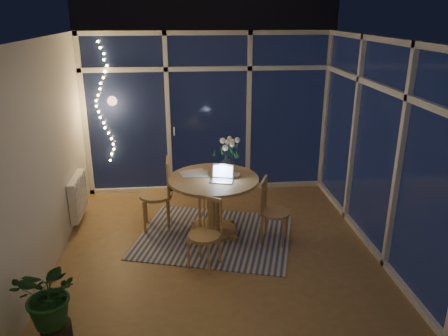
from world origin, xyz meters
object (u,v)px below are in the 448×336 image
Objects in this scene: chair_right at (275,211)px; flower_vase at (226,164)px; chair_front at (204,234)px; potted_plant at (52,304)px; dining_table at (214,206)px; laptop at (222,173)px; chair_left at (156,194)px.

chair_right is 0.92m from flower_vase.
chair_front is 1.13× the size of potted_plant.
dining_table is 0.53m from laptop.
chair_right is 2.87m from potted_plant.
chair_left reaches higher than dining_table.
flower_vase reaches higher than chair_front.
chair_front is (0.61, -1.07, -0.08)m from chair_left.
dining_table is at bearing 142.01° from laptop.
laptop is at bearing 46.31° from potted_plant.
chair_right is at bearing -0.62° from laptop.
potted_plant is (-0.83, -2.17, -0.13)m from chair_left.
chair_left is 3.52× the size of laptop.
dining_table is at bearing 70.81° from chair_left.
dining_table is 1.35× the size of chair_right.
flower_vase is (0.10, 0.35, -0.00)m from laptop.
dining_table is 0.59m from flower_vase.
flower_vase is at bearing 88.96° from laptop.
chair_left is 1.04m from laptop.
chair_left reaches higher than chair_front.
laptop is 1.37× the size of flower_vase.
laptop is at bearing 65.61° from chair_left.
flower_vase is at bearing 49.86° from potted_plant.
chair_front is 2.97× the size of laptop.
potted_plant is at bearing -109.64° from chair_front.
chair_front reaches higher than dining_table.
dining_table is 4.13× the size of laptop.
flower_vase is (0.19, 0.23, 0.51)m from dining_table.
chair_front is at bearing 139.98° from chair_right.
chair_front is at bearing -97.04° from laptop.
flower_vase is 2.85m from potted_plant.
chair_left is at bearing 170.70° from laptop.
laptop reaches higher than dining_table.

